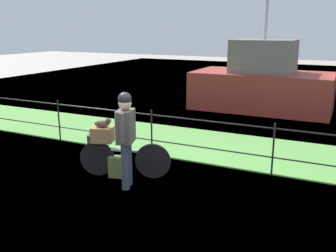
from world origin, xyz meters
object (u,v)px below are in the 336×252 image
at_px(cyclist_person, 126,132).
at_px(terrier_dog, 103,123).
at_px(wooden_crate, 102,135).
at_px(backpack_on_paving, 117,167).
at_px(mooring_bollard, 92,145).
at_px(moored_boat_near, 262,84).
at_px(bicycle_main, 124,159).

bearing_deg(cyclist_person, terrier_dog, 158.02).
bearing_deg(wooden_crate, backpack_on_paving, 9.50).
bearing_deg(backpack_on_paving, mooring_bollard, -47.77).
height_order(terrier_dog, cyclist_person, cyclist_person).
xyz_separation_m(wooden_crate, moored_boat_near, (1.34, 7.32, 0.07)).
bearing_deg(mooring_bollard, moored_boat_near, 70.48).
bearing_deg(backpack_on_paving, wooden_crate, -3.29).
bearing_deg(moored_boat_near, wooden_crate, -100.37).
height_order(bicycle_main, moored_boat_near, moored_boat_near).
distance_m(wooden_crate, cyclist_person, 0.75).
height_order(bicycle_main, wooden_crate, wooden_crate).
bearing_deg(backpack_on_paving, cyclist_person, 131.25).
xyz_separation_m(cyclist_person, mooring_bollard, (-1.61, 1.14, -0.78)).
relative_size(wooden_crate, moored_boat_near, 0.09).
relative_size(terrier_dog, mooring_bollard, 0.73).
xyz_separation_m(wooden_crate, mooring_bollard, (-0.94, 0.89, -0.58)).
bearing_deg(terrier_dog, mooring_bollard, 137.72).
bearing_deg(terrier_dog, backpack_on_paving, 8.62).
height_order(bicycle_main, backpack_on_paving, bicycle_main).
relative_size(mooring_bollard, moored_boat_near, 0.10).
xyz_separation_m(terrier_dog, backpack_on_paving, (0.24, 0.04, -0.82)).
bearing_deg(mooring_bollard, bicycle_main, -30.19).
distance_m(bicycle_main, terrier_dog, 0.76).
relative_size(bicycle_main, wooden_crate, 4.20).
bearing_deg(terrier_dog, wooden_crate, -161.91).
distance_m(bicycle_main, mooring_bollard, 1.53).
relative_size(cyclist_person, backpack_on_paving, 4.21).
distance_m(bicycle_main, moored_boat_near, 7.28).
height_order(terrier_dog, moored_boat_near, moored_boat_near).
bearing_deg(cyclist_person, backpack_on_paving, 144.05).
relative_size(terrier_dog, backpack_on_paving, 0.81).
height_order(cyclist_person, moored_boat_near, moored_boat_near).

